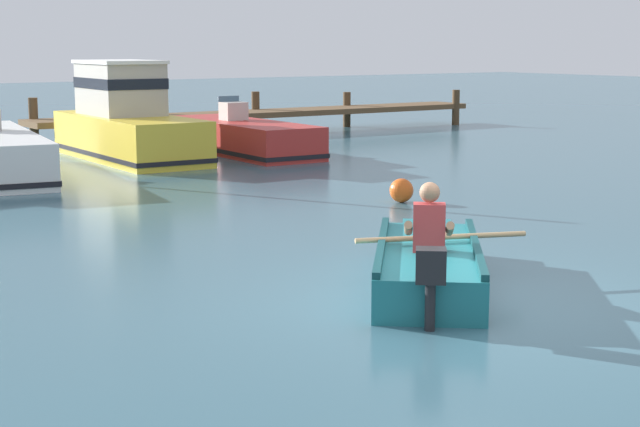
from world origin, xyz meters
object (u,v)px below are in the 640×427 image
(moored_boat_yellow, at_px, (127,123))
(moored_boat_red, at_px, (241,138))
(rowboat_with_person, at_px, (428,264))
(mooring_buoy, at_px, (401,190))

(moored_boat_yellow, height_order, moored_boat_red, moored_boat_yellow)
(rowboat_with_person, height_order, mooring_buoy, rowboat_with_person)
(moored_boat_yellow, bearing_deg, rowboat_with_person, -99.89)
(moored_boat_yellow, bearing_deg, mooring_buoy, -82.33)
(moored_boat_yellow, xyz_separation_m, mooring_buoy, (1.16, -8.59, -0.63))
(rowboat_with_person, relative_size, mooring_buoy, 7.94)
(moored_boat_red, relative_size, mooring_buoy, 13.28)
(moored_boat_yellow, distance_m, mooring_buoy, 8.69)
(moored_boat_yellow, relative_size, mooring_buoy, 13.14)
(moored_boat_red, bearing_deg, rowboat_with_person, -111.60)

